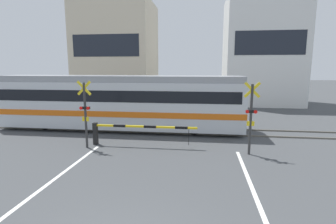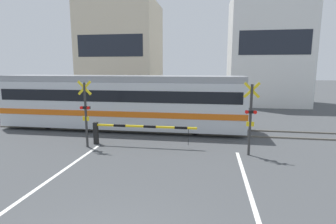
{
  "view_description": "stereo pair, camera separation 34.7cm",
  "coord_description": "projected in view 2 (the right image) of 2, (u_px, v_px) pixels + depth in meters",
  "views": [
    {
      "loc": [
        1.66,
        -3.92,
        3.74
      ],
      "look_at": [
        0.0,
        8.54,
        1.6
      ],
      "focal_mm": 28.0,
      "sensor_mm": 36.0,
      "label": 1
    },
    {
      "loc": [
        2.01,
        -3.87,
        3.74
      ],
      "look_at": [
        0.0,
        8.54,
        1.6
      ],
      "focal_mm": 28.0,
      "sensor_mm": 36.0,
      "label": 2
    }
  ],
  "objects": [
    {
      "name": "building_left_of_street",
      "position": [
        122.0,
        53.0,
        29.22
      ],
      "size": [
        7.97,
        7.17,
        10.66
      ],
      "color": "beige",
      "rests_on": "ground_plane"
    },
    {
      "name": "rail_track_far",
      "position": [
        177.0,
        128.0,
        16.3
      ],
      "size": [
        50.0,
        0.1,
        0.08
      ],
      "color": "#5B564C",
      "rests_on": "ground_plane"
    },
    {
      "name": "road_stripe_left",
      "position": [
        8.0,
        209.0,
        7.01
      ],
      "size": [
        0.14,
        11.66,
        0.01
      ],
      "color": "white",
      "rests_on": "ground_plane"
    },
    {
      "name": "crossing_signal_left",
      "position": [
        86.0,
        111.0,
        12.21
      ],
      "size": [
        0.68,
        0.15,
        3.15
      ],
      "color": "#333333",
      "rests_on": "ground_plane"
    },
    {
      "name": "building_right_of_street",
      "position": [
        266.0,
        51.0,
        26.79
      ],
      "size": [
        7.37,
        7.17,
        10.8
      ],
      "color": "white",
      "rests_on": "ground_plane"
    },
    {
      "name": "crossing_barrier_far",
      "position": [
        210.0,
        111.0,
        18.02
      ],
      "size": [
        5.07,
        0.2,
        1.08
      ],
      "color": "black",
      "rests_on": "ground_plane"
    },
    {
      "name": "commuter_train",
      "position": [
        121.0,
        101.0,
        15.84
      ],
      "size": [
        14.58,
        2.66,
        3.26
      ],
      "color": "silver",
      "rests_on": "ground_plane"
    },
    {
      "name": "crossing_signal_right",
      "position": [
        251.0,
        116.0,
        11.04
      ],
      "size": [
        0.68,
        0.15,
        3.15
      ],
      "color": "#333333",
      "rests_on": "ground_plane"
    },
    {
      "name": "rail_track_near",
      "position": [
        173.0,
        133.0,
        14.91
      ],
      "size": [
        50.0,
        0.1,
        0.08
      ],
      "color": "#5B564C",
      "rests_on": "ground_plane"
    },
    {
      "name": "crossing_barrier_near",
      "position": [
        125.0,
        129.0,
        12.64
      ],
      "size": [
        5.07,
        0.2,
        1.08
      ],
      "color": "black",
      "rests_on": "ground_plane"
    }
  ]
}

